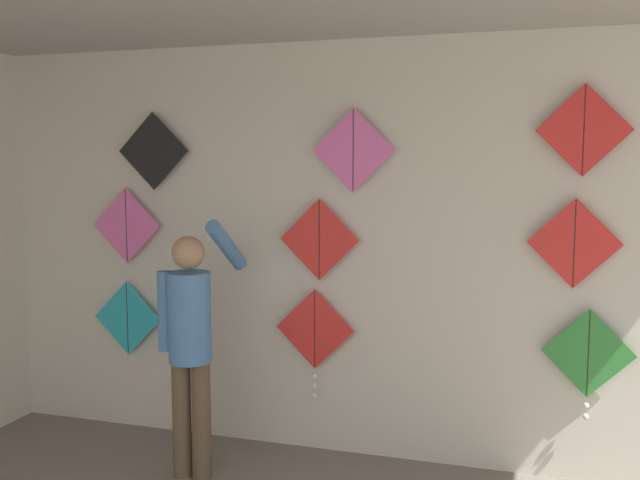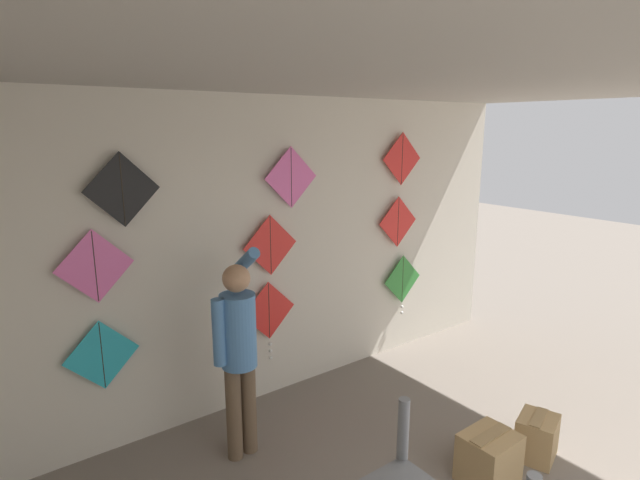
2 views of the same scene
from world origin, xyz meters
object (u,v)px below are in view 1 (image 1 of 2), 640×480
kite_8 (584,130)px  kite_5 (574,243)px  kite_2 (588,357)px  kite_7 (353,150)px  kite_0 (128,318)px  kite_3 (126,225)px  kite_4 (319,240)px  shopkeeper (191,334)px  kite_1 (315,335)px  kite_6 (153,151)px

kite_8 → kite_5: bearing=180.0°
kite_2 → kite_7: size_ratio=1.25×
kite_7 → kite_0: bearing=180.0°
kite_3 → kite_4: (1.48, 0.00, -0.05)m
kite_3 → kite_7: 1.79m
shopkeeper → kite_1: (0.63, 0.60, -0.10)m
kite_5 → kite_8: kite_8 is taller
kite_2 → kite_1: bearing=-180.0°
kite_1 → kite_7: kite_7 is taller
kite_4 → shopkeeper: bearing=-137.8°
kite_1 → kite_0: bearing=180.0°
kite_0 → kite_1: (1.46, -0.00, -0.02)m
kite_6 → kite_8: kite_8 is taller
shopkeeper → kite_4: 1.05m
kite_2 → kite_5: (-0.11, 0.00, 0.70)m
kite_4 → kite_6: 1.38m
kite_0 → kite_8: bearing=0.0°
kite_6 → kite_8: size_ratio=1.00×
kite_0 → kite_4: kite_4 is taller
kite_0 → kite_6: (0.25, 0.00, 1.23)m
shopkeeper → kite_7: size_ratio=2.98×
kite_8 → kite_1: bearing=-180.0°
kite_1 → kite_6: 1.74m
shopkeeper → kite_7: bearing=30.0°
kite_2 → kite_5: kite_5 is taller
shopkeeper → kite_0: (-0.83, 0.60, -0.08)m
shopkeeper → kite_5: kite_5 is taller
shopkeeper → kite_8: kite_8 is taller
kite_3 → kite_8: kite_8 is taller
kite_1 → kite_6: bearing=180.0°
kite_3 → kite_5: (3.09, 0.00, -0.02)m
kite_0 → kite_6: 1.26m
kite_4 → kite_0: bearing=180.0°
kite_1 → kite_8: size_ratio=1.38×
kite_6 → kite_3: bearing=180.0°
shopkeeper → kite_5: (2.27, 0.60, 0.58)m
kite_2 → kite_4: (-1.72, 0.00, 0.67)m
kite_8 → kite_4: bearing=180.0°
kite_2 → kite_7: bearing=180.0°
kite_3 → kite_2: bearing=-0.0°
kite_8 → shopkeeper: bearing=-165.4°
kite_2 → kite_4: 1.84m
shopkeeper → kite_3: (-0.82, 0.60, 0.61)m
shopkeeper → kite_6: size_ratio=2.98×
kite_1 → kite_5: bearing=0.0°
kite_1 → kite_7: 1.28m
kite_0 → kite_6: size_ratio=1.00×
kite_2 → kite_3: kite_3 is taller
shopkeeper → kite_2: size_ratio=2.39×
kite_4 → kite_7: 0.64m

